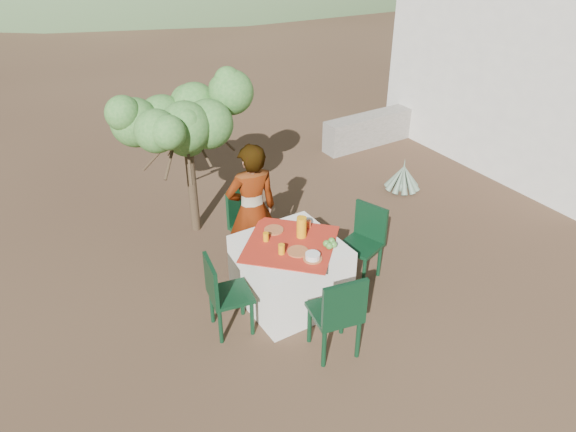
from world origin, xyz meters
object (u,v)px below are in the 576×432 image
object	(u,v)px
agave	(403,178)
guesthouse	(550,62)
chair_left	(223,292)
person	(252,210)
shrub_tree	(189,126)
table	(290,272)
chair_right	(365,239)
chair_near	(338,313)
juice_pitcher	(302,227)
chair_far	(248,220)

from	to	relation	value
agave	guesthouse	size ratio (longest dim) A/B	0.14
chair_left	person	distance (m)	1.16
person	shrub_tree	distance (m)	1.43
agave	table	bearing A→B (deg)	-155.03
chair_right	person	size ratio (longest dim) A/B	0.55
person	agave	size ratio (longest dim) A/B	2.87
chair_near	agave	xyz separation A→B (m)	(2.92, 2.30, -0.35)
chair_right	juice_pitcher	size ratio (longest dim) A/B	3.82
chair_right	shrub_tree	world-z (taller)	shrub_tree
juice_pitcher	chair_near	bearing A→B (deg)	-103.15
shrub_tree	agave	distance (m)	3.41
chair_left	chair_near	bearing A→B (deg)	-129.30
shrub_tree	guesthouse	bearing A→B (deg)	-6.10
table	chair_near	distance (m)	0.99
guesthouse	person	bearing A→B (deg)	-174.12
guesthouse	table	bearing A→B (deg)	-167.18
agave	guesthouse	xyz separation A→B (m)	(3.05, 0.02, 1.31)
person	juice_pitcher	size ratio (longest dim) A/B	6.95
shrub_tree	agave	bearing A→B (deg)	-12.24
table	agave	xyz separation A→B (m)	(2.85, 1.33, -0.19)
chair_left	chair_far	bearing A→B (deg)	-29.15
chair_left	juice_pitcher	bearing A→B (deg)	-73.57
chair_far	chair_right	world-z (taller)	chair_far
chair_right	shrub_tree	distance (m)	2.58
table	juice_pitcher	world-z (taller)	juice_pitcher
table	shrub_tree	xyz separation A→B (m)	(-0.24, 2.00, 1.08)
person	juice_pitcher	world-z (taller)	person
person	chair_near	bearing A→B (deg)	99.44
chair_left	guesthouse	size ratio (longest dim) A/B	0.21
agave	chair_near	bearing A→B (deg)	-141.75
table	juice_pitcher	size ratio (longest dim) A/B	5.45
chair_near	shrub_tree	size ratio (longest dim) A/B	0.53
agave	juice_pitcher	xyz separation A→B (m)	(-2.68, -1.28, 0.69)
chair_near	chair_left	xyz separation A→B (m)	(-0.78, 0.91, -0.04)
table	chair_right	distance (m)	1.00
chair_far	chair_left	xyz separation A→B (m)	(-0.86, -1.05, -0.03)
table	chair_right	bearing A→B (deg)	-2.82
chair_far	shrub_tree	xyz separation A→B (m)	(-0.25, 1.01, 0.93)
chair_near	chair_left	bearing A→B (deg)	-38.10
chair_right	agave	distance (m)	2.34
chair_left	agave	distance (m)	3.97
table	juice_pitcher	bearing A→B (deg)	16.88
guesthouse	chair_near	bearing A→B (deg)	-158.79
chair_far	agave	xyz separation A→B (m)	(2.85, 0.34, -0.34)
table	agave	world-z (taller)	table
chair_far	agave	size ratio (longest dim) A/B	1.67
chair_right	juice_pitcher	world-z (taller)	juice_pitcher
chair_right	person	bearing A→B (deg)	-145.61
chair_left	guesthouse	distance (m)	6.97
chair_right	guesthouse	size ratio (longest dim) A/B	0.22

